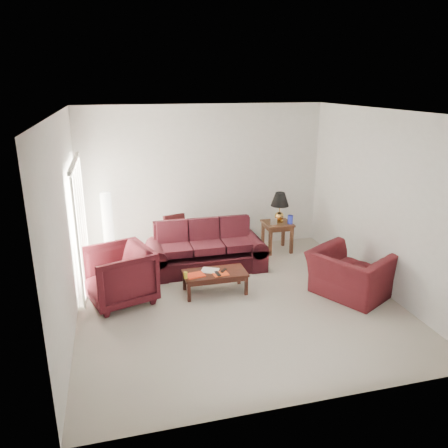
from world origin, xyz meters
The scene contains 19 objects.
floor centered at (0.00, 0.00, 0.00)m, with size 5.00×5.00×0.00m, color beige.
blinds centered at (-2.42, 1.30, 1.08)m, with size 0.10×2.00×2.16m, color silver.
sofa centered at (-0.22, 1.36, 0.45)m, with size 2.19×0.94×0.89m, color black, non-canonical shape.
throw_pillow centered at (-0.70, 2.05, 0.71)m, with size 0.42×0.12×0.42m, color black.
end_table centered at (1.43, 1.95, 0.31)m, with size 0.57×0.57×0.62m, color brown, non-canonical shape.
table_lamp centered at (1.48, 1.99, 0.94)m, with size 0.37×0.37×0.63m, color #BC8A3A, non-canonical shape.
clock centered at (1.31, 1.83, 0.69)m, with size 0.13×0.05×0.13m, color white.
blue_canister centered at (1.66, 1.82, 0.71)m, with size 0.11×0.11×0.18m, color #1B27B1.
picture_frame centered at (1.28, 2.08, 0.69)m, with size 0.12×0.02×0.15m, color silver.
floor_lamp centered at (-1.98, 2.19, 0.71)m, with size 0.23×0.23×1.42m, color white, non-canonical shape.
armchair_left centered at (-1.84, 0.46, 0.46)m, with size 0.98×1.00×0.91m, color #3D0E14.
armchair_right centered at (1.86, -0.27, 0.38)m, with size 1.18×1.03×0.77m, color #410F14.
coffee_table centered at (-0.28, 0.38, 0.18)m, with size 1.06×0.53×0.37m, color black, non-canonical shape.
magazine_red centered at (-0.62, 0.33, 0.38)m, with size 0.30×0.22×0.02m, color red.
magazine_white centered at (-0.35, 0.46, 0.38)m, with size 0.28×0.21×0.02m, color white.
magazine_orange centered at (-0.20, 0.28, 0.38)m, with size 0.25×0.19×0.01m, color #F54E1C.
remote_a centered at (-0.26, 0.25, 0.40)m, with size 0.05×0.18×0.02m, color black.
remote_b centered at (-0.13, 0.36, 0.40)m, with size 0.05×0.16×0.02m, color black.
yellow_glass centered at (-0.79, 0.27, 0.42)m, with size 0.06×0.06×0.11m, color gold.
Camera 1 is at (-1.79, -6.14, 3.40)m, focal length 35.00 mm.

